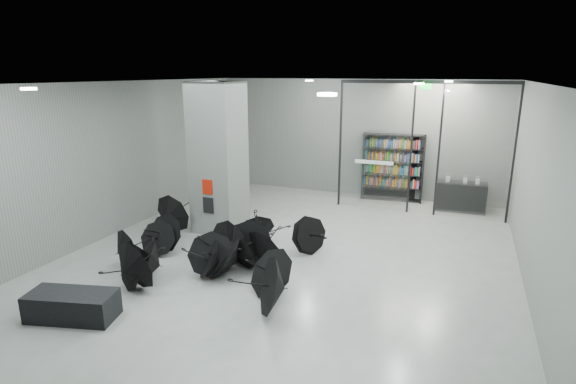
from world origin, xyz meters
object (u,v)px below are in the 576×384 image
at_px(column, 219,158).
at_px(bookshelf, 392,167).
at_px(shop_counter, 460,197).
at_px(bench, 72,305).
at_px(umbrella_cluster, 219,255).

relative_size(column, bookshelf, 1.79).
bearing_deg(bookshelf, shop_counter, -18.68).
relative_size(bench, umbrella_cluster, 0.28).
height_order(bench, shop_counter, shop_counter).
relative_size(column, umbrella_cluster, 0.72).
bearing_deg(column, bookshelf, 50.67).
bearing_deg(shop_counter, bookshelf, 165.92).
bearing_deg(shop_counter, column, -146.82).
distance_m(bench, umbrella_cluster, 3.12).
bearing_deg(bookshelf, bench, -118.29).
distance_m(shop_counter, umbrella_cluster, 8.15).
height_order(bookshelf, shop_counter, bookshelf).
relative_size(bench, bookshelf, 0.68).
bearing_deg(column, shop_counter, 34.97).
bearing_deg(umbrella_cluster, shop_counter, 53.45).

